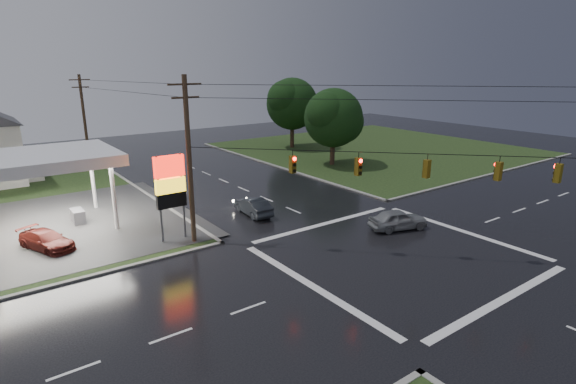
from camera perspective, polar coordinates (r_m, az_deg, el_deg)
ground at (r=29.49m, az=13.70°, el=-7.69°), size 120.00×120.00×0.00m
grass_ne at (r=64.84m, az=11.23°, el=5.39°), size 36.00×36.00×0.08m
pylon_sign at (r=30.49m, az=-14.73°, el=1.01°), size 2.00×0.35×6.00m
utility_pole_nw at (r=29.57m, az=-12.43°, el=4.11°), size 2.20×0.32×11.00m
utility_pole_n at (r=56.61m, az=-24.44°, el=8.34°), size 2.20×0.32×10.50m
traffic_signals at (r=27.59m, az=14.64°, el=4.74°), size 26.87×26.87×1.47m
tree_ne_near at (r=52.93m, az=5.89°, el=9.33°), size 7.99×6.80×8.98m
tree_ne_far at (r=64.01m, az=0.65°, el=11.11°), size 8.46×7.20×9.80m
car_north at (r=35.85m, az=-4.48°, el=-1.80°), size 1.77×4.32×1.39m
car_crossing at (r=33.60m, az=13.81°, el=-3.39°), size 4.62×2.98×1.46m
car_pump at (r=33.13m, az=-28.33°, el=-5.41°), size 3.34×4.59×1.24m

